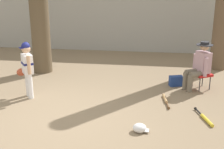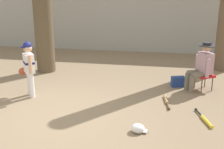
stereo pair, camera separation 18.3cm
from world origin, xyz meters
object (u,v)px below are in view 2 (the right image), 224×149
object	(u,v)px
folding_stool	(204,76)
seated_spectator	(202,65)
bat_yellow_trainer	(205,120)
bat_wood_tan	(166,100)
young_ballplayer	(29,65)
handbag_beside_stool	(178,82)
batting_helmet_white	(138,128)

from	to	relation	value
folding_stool	seated_spectator	distance (m)	0.29
seated_spectator	bat_yellow_trainer	distance (m)	1.88
bat_wood_tan	seated_spectator	bearing A→B (deg)	47.81
bat_wood_tan	bat_yellow_trainer	bearing A→B (deg)	-49.38
folding_stool	bat_wood_tan	distance (m)	1.35
young_ballplayer	folding_stool	xyz separation A→B (m)	(4.06, 1.13, -0.38)
handbag_beside_stool	bat_yellow_trainer	distance (m)	2.00
young_ballplayer	folding_stool	world-z (taller)	young_ballplayer
seated_spectator	batting_helmet_white	xyz separation A→B (m)	(-1.32, -2.41, -0.57)
batting_helmet_white	seated_spectator	bearing A→B (deg)	61.36
bat_yellow_trainer	batting_helmet_white	world-z (taller)	batting_helmet_white
folding_stool	bat_yellow_trainer	distance (m)	1.86
seated_spectator	bat_wood_tan	world-z (taller)	seated_spectator
batting_helmet_white	bat_yellow_trainer	bearing A→B (deg)	27.06
handbag_beside_stool	bat_yellow_trainer	bearing A→B (deg)	-76.84
folding_stool	handbag_beside_stool	world-z (taller)	folding_stool
bat_wood_tan	folding_stool	bearing A→B (deg)	46.32
young_ballplayer	bat_yellow_trainer	size ratio (longest dim) A/B	1.66
bat_yellow_trainer	bat_wood_tan	distance (m)	1.15
bat_yellow_trainer	batting_helmet_white	xyz separation A→B (m)	(-1.25, -0.64, 0.04)
seated_spectator	bat_yellow_trainer	xyz separation A→B (m)	(-0.07, -1.77, -0.61)
young_ballplayer	seated_spectator	distance (m)	4.12
seated_spectator	handbag_beside_stool	size ratio (longest dim) A/B	3.53
seated_spectator	bat_wood_tan	size ratio (longest dim) A/B	1.57
young_ballplayer	folding_stool	distance (m)	4.23
bat_wood_tan	young_ballplayer	bearing A→B (deg)	-176.62
folding_stool	bat_yellow_trainer	xyz separation A→B (m)	(-0.16, -1.82, -0.33)
handbag_beside_stool	seated_spectator	bearing A→B (deg)	-17.77
handbag_beside_stool	young_ballplayer	bearing A→B (deg)	-160.02
young_ballplayer	handbag_beside_stool	world-z (taller)	young_ballplayer
folding_stool	bat_wood_tan	size ratio (longest dim) A/B	0.71
young_ballplayer	seated_spectator	xyz separation A→B (m)	(3.97, 1.09, -0.10)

